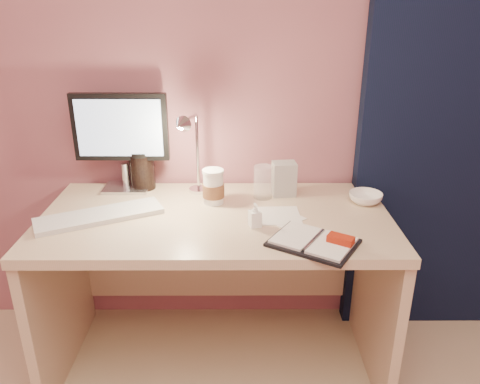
{
  "coord_description": "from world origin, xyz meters",
  "views": [
    {
      "loc": [
        0.09,
        -0.32,
        1.53
      ],
      "look_at": [
        0.1,
        1.33,
        0.85
      ],
      "focal_mm": 35.0,
      "sensor_mm": 36.0,
      "label": 1
    }
  ],
  "objects_px": {
    "dark_jar": "(142,171)",
    "desk": "(217,255)",
    "product_box": "(284,179)",
    "coffee_cup": "(213,188)",
    "keyboard": "(100,216)",
    "bowl": "(365,198)",
    "monitor": "(121,133)",
    "desk_lamp": "(203,147)",
    "planner": "(316,242)",
    "clear_cup": "(263,182)",
    "lotion_bottle": "(255,215)"
  },
  "relations": [
    {
      "from": "dark_jar",
      "to": "desk",
      "type": "bearing_deg",
      "value": -32.62
    },
    {
      "from": "product_box",
      "to": "coffee_cup",
      "type": "bearing_deg",
      "value": -169.67
    },
    {
      "from": "keyboard",
      "to": "dark_jar",
      "type": "relative_size",
      "value": 3.06
    },
    {
      "from": "bowl",
      "to": "dark_jar",
      "type": "distance_m",
      "value": 0.99
    },
    {
      "from": "keyboard",
      "to": "dark_jar",
      "type": "distance_m",
      "value": 0.35
    },
    {
      "from": "coffee_cup",
      "to": "product_box",
      "type": "distance_m",
      "value": 0.32
    },
    {
      "from": "desk",
      "to": "monitor",
      "type": "bearing_deg",
      "value": 154.18
    },
    {
      "from": "monitor",
      "to": "product_box",
      "type": "xyz_separation_m",
      "value": [
        0.71,
        -0.06,
        -0.19
      ]
    },
    {
      "from": "coffee_cup",
      "to": "desk_lamp",
      "type": "distance_m",
      "value": 0.17
    },
    {
      "from": "desk",
      "to": "product_box",
      "type": "height_order",
      "value": "product_box"
    },
    {
      "from": "bowl",
      "to": "keyboard",
      "type": "bearing_deg",
      "value": -172.29
    },
    {
      "from": "planner",
      "to": "clear_cup",
      "type": "distance_m",
      "value": 0.46
    },
    {
      "from": "coffee_cup",
      "to": "dark_jar",
      "type": "distance_m",
      "value": 0.37
    },
    {
      "from": "planner",
      "to": "product_box",
      "type": "bearing_deg",
      "value": 130.89
    },
    {
      "from": "planner",
      "to": "desk_lamp",
      "type": "bearing_deg",
      "value": 167.66
    },
    {
      "from": "bowl",
      "to": "lotion_bottle",
      "type": "xyz_separation_m",
      "value": [
        -0.48,
        -0.22,
        0.02
      ]
    },
    {
      "from": "bowl",
      "to": "product_box",
      "type": "xyz_separation_m",
      "value": [
        -0.34,
        0.09,
        0.05
      ]
    },
    {
      "from": "bowl",
      "to": "desk_lamp",
      "type": "distance_m",
      "value": 0.72
    },
    {
      "from": "desk",
      "to": "monitor",
      "type": "distance_m",
      "value": 0.67
    },
    {
      "from": "clear_cup",
      "to": "lotion_bottle",
      "type": "xyz_separation_m",
      "value": [
        -0.04,
        -0.28,
        -0.02
      ]
    },
    {
      "from": "planner",
      "to": "lotion_bottle",
      "type": "distance_m",
      "value": 0.26
    },
    {
      "from": "desk",
      "to": "planner",
      "type": "bearing_deg",
      "value": -41.3
    },
    {
      "from": "clear_cup",
      "to": "dark_jar",
      "type": "distance_m",
      "value": 0.55
    },
    {
      "from": "monitor",
      "to": "bowl",
      "type": "distance_m",
      "value": 1.08
    },
    {
      "from": "desk",
      "to": "lotion_bottle",
      "type": "relative_size",
      "value": 14.95
    },
    {
      "from": "desk",
      "to": "dark_jar",
      "type": "distance_m",
      "value": 0.51
    },
    {
      "from": "desk",
      "to": "product_box",
      "type": "distance_m",
      "value": 0.44
    },
    {
      "from": "keyboard",
      "to": "dark_jar",
      "type": "xyz_separation_m",
      "value": [
        0.11,
        0.32,
        0.07
      ]
    },
    {
      "from": "monitor",
      "to": "coffee_cup",
      "type": "distance_m",
      "value": 0.47
    },
    {
      "from": "desk",
      "to": "planner",
      "type": "height_order",
      "value": "planner"
    },
    {
      "from": "clear_cup",
      "to": "product_box",
      "type": "xyz_separation_m",
      "value": [
        0.09,
        0.03,
        0.0
      ]
    },
    {
      "from": "lotion_bottle",
      "to": "bowl",
      "type": "bearing_deg",
      "value": 24.94
    },
    {
      "from": "bowl",
      "to": "dark_jar",
      "type": "bearing_deg",
      "value": 169.89
    },
    {
      "from": "planner",
      "to": "product_box",
      "type": "relative_size",
      "value": 2.38
    },
    {
      "from": "desk",
      "to": "coffee_cup",
      "type": "bearing_deg",
      "value": 105.79
    },
    {
      "from": "keyboard",
      "to": "bowl",
      "type": "distance_m",
      "value": 1.1
    },
    {
      "from": "monitor",
      "to": "coffee_cup",
      "type": "height_order",
      "value": "monitor"
    },
    {
      "from": "bowl",
      "to": "lotion_bottle",
      "type": "bearing_deg",
      "value": -155.06
    },
    {
      "from": "keyboard",
      "to": "dark_jar",
      "type": "height_order",
      "value": "dark_jar"
    },
    {
      "from": "bowl",
      "to": "lotion_bottle",
      "type": "distance_m",
      "value": 0.53
    },
    {
      "from": "lotion_bottle",
      "to": "product_box",
      "type": "height_order",
      "value": "product_box"
    },
    {
      "from": "clear_cup",
      "to": "lotion_bottle",
      "type": "distance_m",
      "value": 0.29
    },
    {
      "from": "product_box",
      "to": "desk_lamp",
      "type": "bearing_deg",
      "value": -177.97
    },
    {
      "from": "clear_cup",
      "to": "product_box",
      "type": "height_order",
      "value": "product_box"
    },
    {
      "from": "desk",
      "to": "desk_lamp",
      "type": "bearing_deg",
      "value": 122.25
    },
    {
      "from": "keyboard",
      "to": "lotion_bottle",
      "type": "distance_m",
      "value": 0.62
    },
    {
      "from": "monitor",
      "to": "keyboard",
      "type": "distance_m",
      "value": 0.4
    },
    {
      "from": "desk",
      "to": "product_box",
      "type": "xyz_separation_m",
      "value": [
        0.29,
        0.14,
        0.3
      ]
    },
    {
      "from": "product_box",
      "to": "monitor",
      "type": "bearing_deg",
      "value": 168.86
    },
    {
      "from": "monitor",
      "to": "desk_lamp",
      "type": "distance_m",
      "value": 0.38
    }
  ]
}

